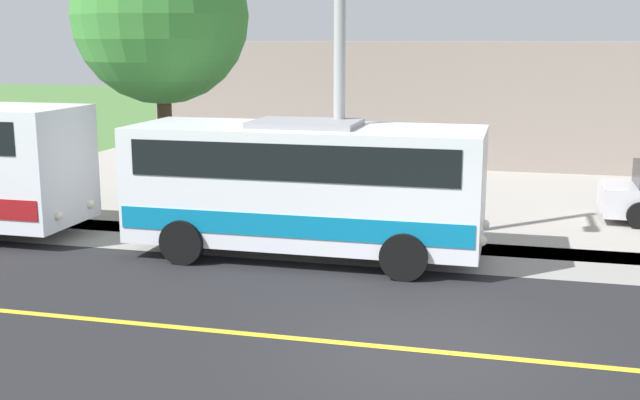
% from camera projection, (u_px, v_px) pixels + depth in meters
% --- Properties ---
extents(ground_plane, '(120.00, 120.00, 0.00)m').
position_uv_depth(ground_plane, '(424.00, 351.00, 11.21)').
color(ground_plane, '#477238').
extents(road_surface, '(8.00, 100.00, 0.01)m').
position_uv_depth(road_surface, '(424.00, 351.00, 11.21)').
color(road_surface, black).
rests_on(road_surface, ground).
extents(sidewalk, '(2.40, 100.00, 0.01)m').
position_uv_depth(sidewalk, '(453.00, 256.00, 16.15)').
color(sidewalk, gray).
rests_on(sidewalk, ground).
extents(parking_lot_surface, '(14.00, 36.00, 0.01)m').
position_uv_depth(parking_lot_surface, '(580.00, 197.00, 22.27)').
color(parking_lot_surface, '#9E9991').
rests_on(parking_lot_surface, ground).
extents(road_centre_line, '(0.16, 100.00, 0.00)m').
position_uv_depth(road_centre_line, '(424.00, 351.00, 11.21)').
color(road_centre_line, gold).
rests_on(road_centre_line, ground).
extents(shuttle_bus_front, '(2.74, 7.24, 2.79)m').
position_uv_depth(shuttle_bus_front, '(306.00, 182.00, 15.93)').
color(shuttle_bus_front, white).
rests_on(shuttle_bus_front, ground).
extents(street_light_pole, '(1.97, 0.24, 8.18)m').
position_uv_depth(street_light_pole, '(338.00, 34.00, 15.51)').
color(street_light_pole, '#9E9EA3').
rests_on(street_light_pole, ground).
extents(tree_curbside, '(4.28, 4.28, 7.10)m').
position_uv_depth(tree_curbside, '(161.00, 17.00, 19.02)').
color(tree_curbside, '#4C3826').
rests_on(tree_curbside, ground).
extents(commercial_building, '(10.00, 22.08, 4.33)m').
position_uv_depth(commercial_building, '(464.00, 97.00, 31.34)').
color(commercial_building, gray).
rests_on(commercial_building, ground).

